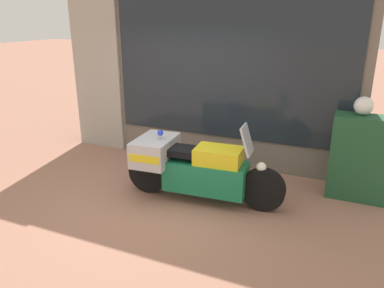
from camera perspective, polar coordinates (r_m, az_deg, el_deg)
ground_plane at (r=5.67m, az=-5.90°, el=-8.68°), size 60.00×60.00×0.00m
shop_building at (r=7.03m, az=-1.46°, el=13.23°), size 5.53×0.55×3.81m
window_display at (r=7.03m, az=5.42°, el=1.22°), size 4.01×0.30×2.04m
paramedic_motorcycle at (r=5.52m, az=-0.11°, el=-3.32°), size 2.40×0.84×1.22m
utility_cabinet at (r=6.04m, az=24.55°, el=-2.00°), size 0.91×0.41×1.27m
white_helmet at (r=5.88m, az=24.70°, el=5.32°), size 0.27×0.27×0.27m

